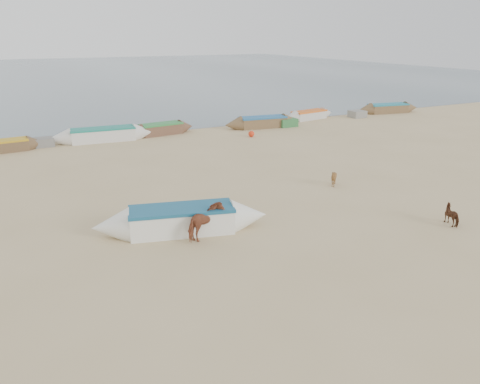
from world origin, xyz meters
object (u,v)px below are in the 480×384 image
calf_right (453,215)px  near_canoe (182,220)px  cow_adult (206,222)px  calf_front (334,178)px

calf_right → near_canoe: size_ratio=0.12×
cow_adult → near_canoe: cow_adult is taller
cow_adult → calf_right: size_ratio=1.94×
cow_adult → near_canoe: size_ratio=0.23×
cow_adult → calf_front: size_ratio=1.83×
calf_front → near_canoe: bearing=-80.8°
cow_adult → near_canoe: 1.13m
cow_adult → calf_front: cow_adult is taller
cow_adult → calf_right: cow_adult is taller
cow_adult → calf_right: bearing=-136.6°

